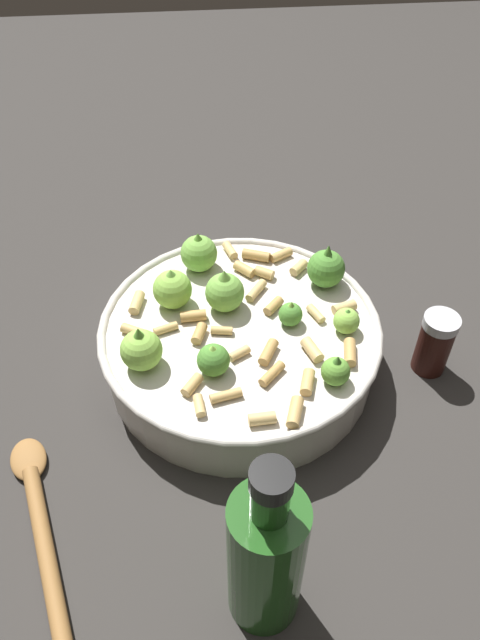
% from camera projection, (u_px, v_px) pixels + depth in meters
% --- Properties ---
extents(ground_plane, '(2.40, 2.40, 0.00)m').
position_uv_depth(ground_plane, '(240.00, 363.00, 0.72)').
color(ground_plane, '#2D2B28').
extents(cooking_pan, '(0.32, 0.32, 0.12)m').
position_uv_depth(cooking_pan, '(239.00, 339.00, 0.69)').
color(cooking_pan, beige).
rests_on(cooking_pan, ground).
extents(pepper_shaker, '(0.04, 0.04, 0.08)m').
position_uv_depth(pepper_shaker, '(435.00, 343.00, 0.69)').
color(pepper_shaker, '#33140F').
rests_on(pepper_shaker, ground).
extents(olive_oil_bottle, '(0.06, 0.06, 0.21)m').
position_uv_depth(olive_oil_bottle, '(266.00, 557.00, 0.47)').
color(olive_oil_bottle, '#1E4C19').
rests_on(olive_oil_bottle, ground).
extents(wooden_spoon, '(0.22, 0.09, 0.02)m').
position_uv_depth(wooden_spoon, '(39.00, 517.00, 0.58)').
color(wooden_spoon, olive).
rests_on(wooden_spoon, ground).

